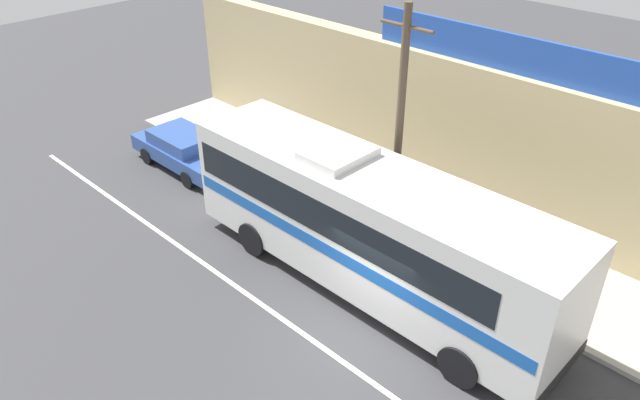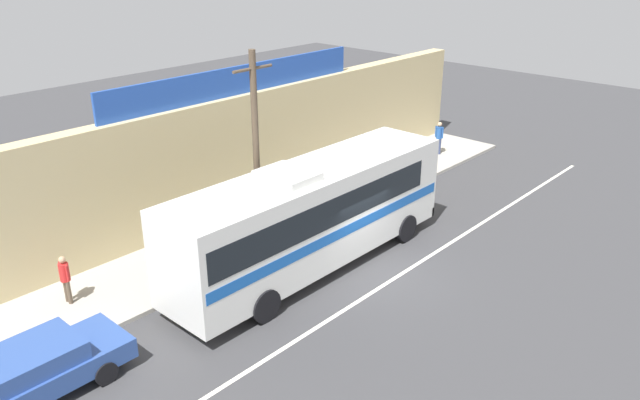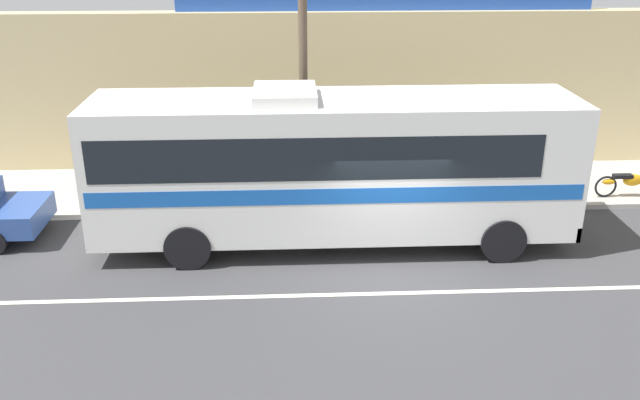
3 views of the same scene
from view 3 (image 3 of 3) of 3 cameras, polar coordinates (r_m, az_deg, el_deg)
The scene contains 10 objects.
ground_plane at distance 15.18m, azimuth 6.03°, elevation -6.25°, with size 70.00×70.00×0.00m, color #3A3A3D.
sidewalk_slab at distance 19.84m, azimuth 3.85°, elevation 1.07°, with size 30.00×3.60×0.14m, color #A8A399.
storefront_facade at distance 21.20m, azimuth 3.36°, elevation 9.06°, with size 30.00×0.70×4.80m, color tan.
road_center_stripe at distance 14.49m, azimuth 6.50°, elevation -7.74°, with size 30.00×0.14×0.01m, color silver.
intercity_bus at distance 15.84m, azimuth 0.88°, elevation 3.27°, with size 11.11×2.68×3.78m.
utility_pole at distance 17.22m, azimuth -1.43°, elevation 10.85°, with size 1.60×0.22×7.09m.
motorcycle_red at distance 20.62m, azimuth 24.42°, elevation 1.36°, with size 1.96×0.56×0.94m.
motorcycle_purple at distance 18.69m, azimuth 10.58°, elevation 1.00°, with size 1.94×0.56×0.94m.
pedestrian_far_right at distance 20.57m, azimuth -19.03°, elevation 3.54°, with size 0.30×0.48×1.57m.
pedestrian_by_curb at distance 19.12m, azimuth -7.32°, elevation 3.44°, with size 0.30×0.48×1.68m.
Camera 3 is at (-2.23, -13.18, 7.20)m, focal length 38.27 mm.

